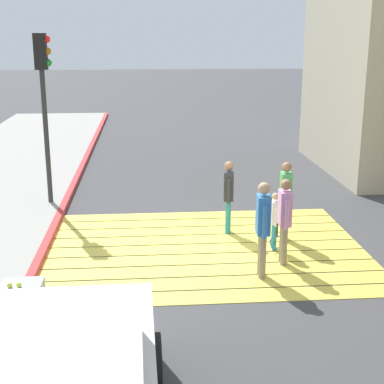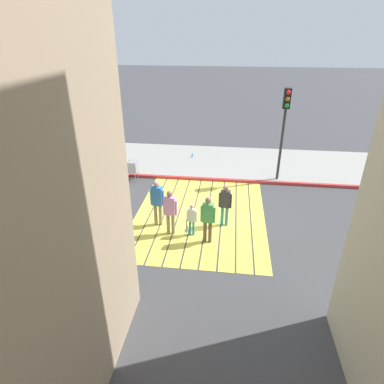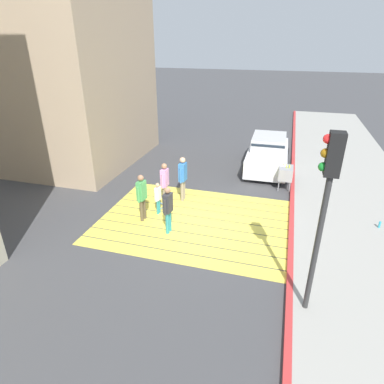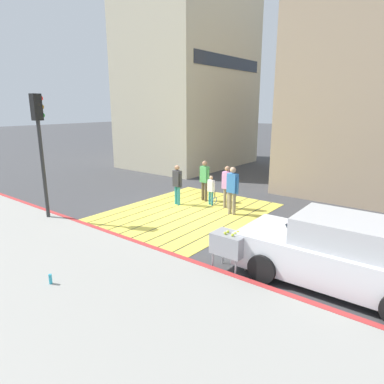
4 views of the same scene
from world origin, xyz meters
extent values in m
plane|color=#424244|center=(0.00, 0.00, 0.00)|extent=(120.00, 120.00, 0.00)
cube|color=#EAD64C|center=(0.00, -2.20, 0.01)|extent=(6.40, 0.50, 0.01)
cube|color=#EAD64C|center=(0.00, -1.65, 0.01)|extent=(6.40, 0.50, 0.01)
cube|color=#EAD64C|center=(0.00, -1.10, 0.01)|extent=(6.40, 0.50, 0.01)
cube|color=#EAD64C|center=(0.00, -0.55, 0.01)|extent=(6.40, 0.50, 0.01)
cube|color=#EAD64C|center=(0.00, 0.00, 0.01)|extent=(6.40, 0.50, 0.01)
cube|color=#EAD64C|center=(0.00, 0.55, 0.01)|extent=(6.40, 0.50, 0.01)
cube|color=#EAD64C|center=(0.00, 1.10, 0.01)|extent=(6.40, 0.50, 0.01)
cube|color=#EAD64C|center=(0.00, 1.65, 0.01)|extent=(6.40, 0.50, 0.01)
cube|color=#EAD64C|center=(0.00, 2.20, 0.01)|extent=(6.40, 0.50, 0.01)
cube|color=#9E9B93|center=(-5.60, 0.00, 0.06)|extent=(4.80, 40.00, 0.12)
cube|color=#BC3333|center=(-3.25, 0.00, 0.07)|extent=(0.16, 40.00, 0.13)
cube|color=white|center=(-2.00, -5.86, 0.59)|extent=(1.87, 4.33, 0.80)
cube|color=silver|center=(-2.00, -6.01, 1.27)|extent=(1.56, 2.09, 0.60)
cube|color=#1E2833|center=(-2.01, -5.09, 1.21)|extent=(1.48, 0.35, 0.49)
cylinder|color=black|center=(-1.14, -4.51, 0.33)|extent=(0.23, 0.66, 0.66)
cylinder|color=black|center=(-2.90, -4.54, 0.33)|extent=(0.23, 0.66, 0.66)
cylinder|color=black|center=(-1.10, -7.18, 0.33)|extent=(0.23, 0.66, 0.66)
cylinder|color=black|center=(-2.86, -7.21, 0.33)|extent=(0.23, 0.66, 0.66)
cylinder|color=#2D2D2D|center=(-3.60, 3.27, 1.70)|extent=(0.12, 0.12, 3.40)
cube|color=black|center=(-3.60, 3.27, 3.82)|extent=(0.28, 0.28, 0.84)
sphere|color=#FF2323|center=(-3.44, 3.27, 4.10)|extent=(0.18, 0.18, 0.18)
sphere|color=#956310|center=(-3.44, 3.27, 3.83)|extent=(0.18, 0.18, 0.18)
sphere|color=#188429|center=(-3.44, 3.27, 3.56)|extent=(0.18, 0.18, 0.18)
cube|color=#99999E|center=(-2.90, -3.66, 0.70)|extent=(0.56, 0.80, 0.50)
cylinder|color=#99999E|center=(-2.68, -3.34, 0.23)|extent=(0.04, 0.04, 0.45)
cylinder|color=#99999E|center=(-3.12, -3.34, 0.23)|extent=(0.04, 0.04, 0.45)
cylinder|color=#99999E|center=(-2.68, -3.98, 0.23)|extent=(0.04, 0.04, 0.45)
cylinder|color=#99999E|center=(-3.12, -3.98, 0.23)|extent=(0.04, 0.04, 0.45)
sphere|color=#CCE033|center=(-3.02, -3.81, 0.98)|extent=(0.07, 0.07, 0.07)
sphere|color=#CCE033|center=(-2.90, -3.81, 0.98)|extent=(0.07, 0.07, 0.07)
sphere|color=#CCE033|center=(-2.78, -3.81, 0.98)|extent=(0.07, 0.07, 0.07)
sphere|color=#CCE033|center=(-3.02, -3.61, 0.98)|extent=(0.07, 0.07, 0.07)
sphere|color=#CCE033|center=(-2.90, -3.61, 0.98)|extent=(0.07, 0.07, 0.07)
cylinder|color=#33A5BF|center=(-6.01, -1.06, 0.23)|extent=(0.07, 0.07, 0.22)
cylinder|color=gray|center=(1.38, -0.79, 0.39)|extent=(0.12, 0.12, 0.78)
cylinder|color=gray|center=(1.38, -0.97, 0.39)|extent=(0.12, 0.12, 0.78)
cube|color=#D18CC6|center=(1.38, -0.88, 1.11)|extent=(0.23, 0.35, 0.65)
sphere|color=#9E7051|center=(1.38, -0.88, 1.56)|extent=(0.20, 0.20, 0.20)
cylinder|color=#D18CC6|center=(1.39, -0.68, 1.05)|extent=(0.08, 0.08, 0.56)
cylinder|color=#D18CC6|center=(1.37, -1.08, 1.05)|extent=(0.08, 0.08, 0.56)
cylinder|color=teal|center=(0.60, 1.02, 0.38)|extent=(0.11, 0.11, 0.76)
cylinder|color=teal|center=(0.58, 0.86, 0.38)|extent=(0.11, 0.11, 0.76)
cube|color=#333338|center=(0.59, 0.94, 1.07)|extent=(0.24, 0.35, 0.63)
sphere|color=#9E7051|center=(0.59, 0.94, 1.51)|extent=(0.20, 0.20, 0.20)
cylinder|color=#333338|center=(0.61, 1.14, 1.01)|extent=(0.08, 0.08, 0.54)
cylinder|color=#333338|center=(0.57, 0.75, 1.01)|extent=(0.08, 0.08, 0.54)
cylinder|color=gray|center=(0.86, -1.35, 0.42)|extent=(0.12, 0.12, 0.83)
cylinder|color=gray|center=(0.85, -1.53, 0.42)|extent=(0.12, 0.12, 0.83)
cube|color=#3372BF|center=(0.86, -1.44, 1.18)|extent=(0.25, 0.38, 0.69)
sphere|color=tan|center=(0.86, -1.44, 1.65)|extent=(0.21, 0.21, 0.21)
cylinder|color=#3372BF|center=(0.87, -1.23, 1.11)|extent=(0.09, 0.09, 0.59)
cylinder|color=#3372BF|center=(0.84, -1.65, 1.11)|extent=(0.09, 0.09, 0.59)
cylinder|color=brown|center=(1.72, 0.51, 0.40)|extent=(0.12, 0.12, 0.80)
cylinder|color=brown|center=(1.71, 0.34, 0.40)|extent=(0.12, 0.12, 0.80)
cube|color=#4CA559|center=(1.72, 0.42, 1.13)|extent=(0.25, 0.37, 0.66)
sphere|color=#9E7051|center=(1.72, 0.42, 1.58)|extent=(0.21, 0.21, 0.21)
cylinder|color=#4CA559|center=(1.74, 0.63, 1.06)|extent=(0.09, 0.09, 0.56)
cylinder|color=#4CA559|center=(1.70, 0.22, 1.06)|extent=(0.09, 0.09, 0.56)
cylinder|color=teal|center=(1.38, -0.09, 0.28)|extent=(0.08, 0.08, 0.56)
cylinder|color=teal|center=(1.37, -0.21, 0.28)|extent=(0.08, 0.08, 0.56)
cube|color=white|center=(1.37, -0.15, 0.80)|extent=(0.17, 0.25, 0.47)
sphere|color=tan|center=(1.37, -0.15, 1.12)|extent=(0.15, 0.15, 0.15)
cylinder|color=white|center=(1.38, 0.01, 0.75)|extent=(0.06, 0.06, 0.40)
cylinder|color=white|center=(1.36, -0.30, 0.75)|extent=(0.06, 0.06, 0.40)
cylinder|color=black|center=(1.39, -0.32, 0.47)|extent=(0.03, 0.03, 0.28)
torus|color=blue|center=(1.39, -0.32, 0.23)|extent=(0.28, 0.04, 0.28)
camera|label=1|loc=(-1.16, -10.75, 4.23)|focal=53.11mm
camera|label=2|loc=(10.65, 1.04, 6.33)|focal=30.11mm
camera|label=3|loc=(-2.68, 9.50, 5.76)|focal=30.66mm
camera|label=4|loc=(-9.33, -7.55, 3.88)|focal=31.63mm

